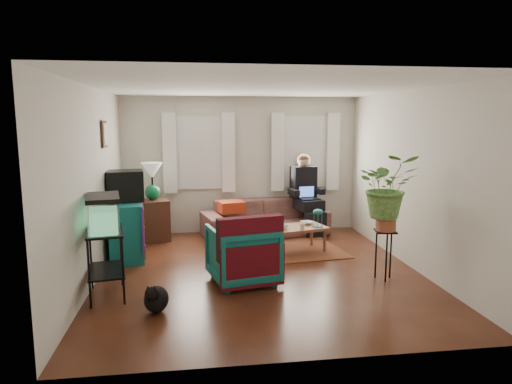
{
  "coord_description": "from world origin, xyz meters",
  "views": [
    {
      "loc": [
        -0.91,
        -6.24,
        2.15
      ],
      "look_at": [
        0.0,
        0.4,
        1.1
      ],
      "focal_mm": 32.0,
      "sensor_mm": 36.0,
      "label": 1
    }
  ],
  "objects": [
    {
      "name": "area_rug",
      "position": [
        0.48,
        1.09,
        0.01
      ],
      "size": [
        2.18,
        1.84,
        0.01
      ],
      "primitive_type": "cube",
      "rotation": [
        0.0,
        0.0,
        0.12
      ],
      "color": "#612C1B",
      "rests_on": "floor"
    },
    {
      "name": "potted_plant",
      "position": [
        1.64,
        -0.54,
        1.16
      ],
      "size": [
        0.89,
        0.8,
        0.87
      ],
      "primitive_type": "imported",
      "rotation": [
        0.0,
        0.0,
        -0.18
      ],
      "color": "#599947",
      "rests_on": "plant_stand"
    },
    {
      "name": "plant_stand",
      "position": [
        1.64,
        -0.54,
        0.34
      ],
      "size": [
        0.34,
        0.34,
        0.68
      ],
      "primitive_type": "cube",
      "rotation": [
        0.0,
        0.0,
        -0.18
      ],
      "color": "black",
      "rests_on": "floor"
    },
    {
      "name": "dresser",
      "position": [
        -1.99,
        0.97,
        0.45
      ],
      "size": [
        0.64,
        1.06,
        0.9
      ],
      "primitive_type": "cube",
      "rotation": [
        0.0,
        0.0,
        0.15
      ],
      "color": "#114F66",
      "rests_on": "floor"
    },
    {
      "name": "seated_person",
      "position": [
        1.22,
        2.23,
        0.69
      ],
      "size": [
        0.72,
        0.82,
        1.38
      ],
      "primitive_type": null,
      "rotation": [
        0.0,
        0.0,
        0.21
      ],
      "color": "black",
      "rests_on": "sofa"
    },
    {
      "name": "cup_a",
      "position": [
        0.51,
        0.76,
        0.47
      ],
      "size": [
        0.14,
        0.14,
        0.09
      ],
      "primitive_type": "imported",
      "rotation": [
        0.0,
        0.0,
        0.26
      ],
      "color": "white",
      "rests_on": "coffee_table"
    },
    {
      "name": "wall_right",
      "position": [
        2.25,
        0.0,
        1.3
      ],
      "size": [
        0.01,
        5.0,
        2.6
      ],
      "primitive_type": "cube",
      "color": "silver",
      "rests_on": "floor"
    },
    {
      "name": "curtains_right",
      "position": [
        1.25,
        2.4,
        1.55
      ],
      "size": [
        1.36,
        0.06,
        1.5
      ],
      "primitive_type": "cube",
      "color": "white",
      "rests_on": "wall_back"
    },
    {
      "name": "sofa",
      "position": [
        0.41,
        2.05,
        0.45
      ],
      "size": [
        2.46,
        1.38,
        0.91
      ],
      "primitive_type": "imported",
      "rotation": [
        0.0,
        0.0,
        0.21
      ],
      "color": "brown",
      "rests_on": "floor"
    },
    {
      "name": "snack_tray",
      "position": [
        0.4,
        0.97,
        0.44
      ],
      "size": [
        0.39,
        0.39,
        0.04
      ],
      "primitive_type": "cylinder",
      "rotation": [
        0.0,
        0.0,
        0.26
      ],
      "color": "#B21414",
      "rests_on": "coffee_table"
    },
    {
      "name": "window_left",
      "position": [
        -0.8,
        2.48,
        1.55
      ],
      "size": [
        1.08,
        0.04,
        1.38
      ],
      "primitive_type": "cube",
      "color": "white",
      "rests_on": "wall_back"
    },
    {
      "name": "aquarium_stand",
      "position": [
        -2.0,
        -0.66,
        0.42
      ],
      "size": [
        0.54,
        0.81,
        0.84
      ],
      "primitive_type": "cube",
      "rotation": [
        0.0,
        0.0,
        0.18
      ],
      "color": "black",
      "rests_on": "floor"
    },
    {
      "name": "armchair",
      "position": [
        -0.29,
        -0.38,
        0.43
      ],
      "size": [
        0.98,
        0.94,
        0.85
      ],
      "primitive_type": "imported",
      "rotation": [
        0.0,
        0.0,
        3.36
      ],
      "color": "#126C6C",
      "rests_on": "floor"
    },
    {
      "name": "curtains_left",
      "position": [
        -0.8,
        2.4,
        1.55
      ],
      "size": [
        1.36,
        0.06,
        1.5
      ],
      "primitive_type": "cube",
      "color": "white",
      "rests_on": "wall_back"
    },
    {
      "name": "wall_left",
      "position": [
        -2.25,
        0.0,
        1.3
      ],
      "size": [
        0.01,
        5.0,
        2.6
      ],
      "primitive_type": "cube",
      "color": "silver",
      "rests_on": "floor"
    },
    {
      "name": "crt_tv",
      "position": [
        -1.99,
        1.07,
        1.14
      ],
      "size": [
        0.62,
        0.58,
        0.48
      ],
      "primitive_type": "cube",
      "rotation": [
        0.0,
        0.0,
        0.15
      ],
      "color": "black",
      "rests_on": "dresser"
    },
    {
      "name": "side_table",
      "position": [
        -1.65,
        2.01,
        0.37
      ],
      "size": [
        0.63,
        0.63,
        0.74
      ],
      "primitive_type": "cube",
      "rotation": [
        0.0,
        0.0,
        0.27
      ],
      "color": "#3A2816",
      "rests_on": "floor"
    },
    {
      "name": "picture_frame",
      "position": [
        -2.21,
        0.85,
        1.95
      ],
      "size": [
        0.04,
        0.32,
        0.4
      ],
      "primitive_type": "cube",
      "color": "#3D2616",
      "rests_on": "wall_left"
    },
    {
      "name": "wall_front",
      "position": [
        0.0,
        -2.5,
        1.3
      ],
      "size": [
        4.5,
        0.01,
        2.6
      ],
      "primitive_type": "cube",
      "color": "silver",
      "rests_on": "floor"
    },
    {
      "name": "bowl",
      "position": [
        0.96,
        1.07,
        0.45
      ],
      "size": [
        0.25,
        0.25,
        0.05
      ],
      "primitive_type": "imported",
      "rotation": [
        0.0,
        0.0,
        0.26
      ],
      "color": "white",
      "rests_on": "coffee_table"
    },
    {
      "name": "floor",
      "position": [
        0.0,
        0.0,
        0.0
      ],
      "size": [
        4.5,
        5.0,
        0.01
      ],
      "primitive_type": "cube",
      "color": "#4F2B14",
      "rests_on": "ground"
    },
    {
      "name": "black_cat",
      "position": [
        -1.36,
        -1.22,
        0.18
      ],
      "size": [
        0.34,
        0.47,
        0.36
      ],
      "primitive_type": "ellipsoid",
      "rotation": [
        0.0,
        0.0,
        -0.17
      ],
      "color": "black",
      "rests_on": "floor"
    },
    {
      "name": "table_lamp",
      "position": [
        -1.65,
        2.01,
        1.06
      ],
      "size": [
        0.47,
        0.47,
        0.68
      ],
      "primitive_type": null,
      "rotation": [
        0.0,
        0.0,
        0.27
      ],
      "color": "white",
      "rests_on": "side_table"
    },
    {
      "name": "cup_b",
      "position": [
        0.8,
        0.76,
        0.47
      ],
      "size": [
        0.11,
        0.11,
        0.09
      ],
      "primitive_type": "imported",
      "rotation": [
        0.0,
        0.0,
        0.26
      ],
      "color": "beige",
      "rests_on": "coffee_table"
    },
    {
      "name": "aquarium",
      "position": [
        -2.0,
        -0.66,
        1.06
      ],
      "size": [
        0.49,
        0.74,
        0.44
      ],
      "primitive_type": "cube",
      "rotation": [
        0.0,
        0.0,
        0.18
      ],
      "color": "#7FD899",
      "rests_on": "aquarium_stand"
    },
    {
      "name": "ceiling",
      "position": [
        0.0,
        0.0,
        2.6
      ],
      "size": [
        4.5,
        5.0,
        0.01
      ],
      "primitive_type": "cube",
      "color": "white",
      "rests_on": "wall_back"
    },
    {
      "name": "serape_throw",
      "position": [
        -0.22,
        -0.7,
        0.6
      ],
      "size": [
        0.88,
        0.38,
        0.7
      ],
      "primitive_type": "cube",
      "rotation": [
        0.0,
        0.0,
        0.22
      ],
      "color": "#9E0A0A",
      "rests_on": "armchair"
    },
    {
      "name": "wall_back",
      "position": [
        0.0,
        2.5,
        1.3
      ],
      "size": [
        4.5,
        0.01,
        2.6
      ],
      "primitive_type": "cube",
      "color": "silver",
      "rests_on": "floor"
    },
    {
      "name": "coffee_table",
      "position": [
        0.71,
        0.91,
        0.21
      ],
      "size": [
        1.14,
        0.81,
        0.43
      ],
      "primitive_type": "cube",
      "rotation": [
        0.0,
        0.0,
        0.26
      ],
      "color": "brown",
      "rests_on": "floor"
    },
    {
      "name": "window_right",
      "position": [
        1.25,
        2.48,
        1.55
      ],
      "size": [
        1.08,
        0.04,
        1.38
      ],
      "primitive_type": "cube",
      "color": "white",
      "rests_on": "wall_back"
    },
    {
      "name": "birdcage",
      "position": [
        1.09,
        0.87,
        0.57
      ],
      "size": [
        0.21,
        0.21,
        0.3
      ],
      "primitive_type": null,
      "rotation": [
        0.0,
        0.0,
        0.26
      ],
      "color": "#115B6B",
      "rests_on": "coffee_table"
    }
  ]
}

